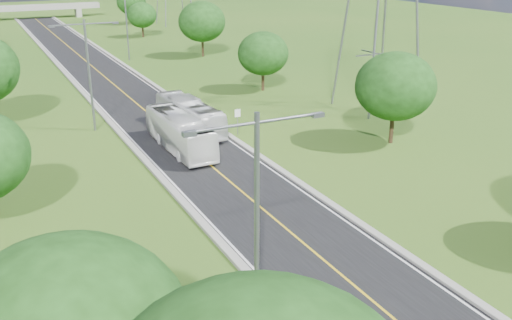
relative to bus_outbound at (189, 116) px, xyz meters
The scene contains 16 objects.
ground 19.38m from the bus_outbound, 94.99° to the left, with size 260.00×260.00×0.00m, color #2D5818.
road 25.35m from the bus_outbound, 93.81° to the left, with size 8.00×150.00×0.06m, color black.
curb_left 25.97m from the bus_outbound, 103.22° to the left, with size 0.50×150.00×0.22m, color gray.
curb_right 25.42m from the bus_outbound, 84.19° to the left, with size 0.50×150.00×0.22m, color gray.
speed_limit_sign 4.48m from the bus_outbound, 38.18° to the right, with size 0.55×0.09×2.40m.
overpass 99.27m from the bus_outbound, 90.97° to the left, with size 30.00×3.00×3.20m.
streetlight_near_left 30.09m from the bus_outbound, 104.96° to the right, with size 5.90×0.25×10.00m.
streetlight_mid_left 9.83m from the bus_outbound, 151.05° to the left, with size 5.90×0.25×10.00m.
streetlight_far_right 37.76m from the bus_outbound, 83.39° to the left, with size 5.90×0.25×10.00m.
tree_rb 18.23m from the bus_outbound, 36.90° to the right, with size 6.72×6.72×7.82m.
tree_rc 17.66m from the bus_outbound, 40.18° to the left, with size 5.88×5.88×6.84m.
tree_rd 38.62m from the bus_outbound, 66.51° to the left, with size 7.14×7.14×8.30m.
tree_re 60.67m from the bus_outbound, 77.79° to the left, with size 5.46×5.46×6.35m.
tree_rf 80.97m from the bus_outbound, 78.36° to the left, with size 6.30×6.30×7.33m.
bus_outbound is the anchor object (origin of this frame).
bus_inbound 5.04m from the bus_outbound, 119.51° to the right, with size 2.48×10.62×2.96m, color white.
Camera 1 is at (-15.26, -6.32, 15.76)m, focal length 40.00 mm.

